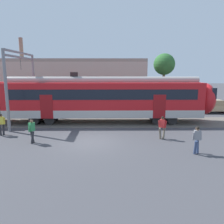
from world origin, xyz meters
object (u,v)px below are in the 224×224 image
object	(u,v)px
pedestrian_yellow	(1,123)
pedestrian_grey	(197,138)
pedestrian_red	(162,126)
parked_car_tan	(214,106)
pedestrian_green	(32,129)
commuter_train	(13,99)

from	to	relation	value
pedestrian_yellow	pedestrian_grey	distance (m)	13.85
pedestrian_red	parked_car_tan	bearing A→B (deg)	50.07
pedestrian_green	pedestrian_grey	bearing A→B (deg)	-11.43
pedestrian_green	parked_car_tan	world-z (taller)	pedestrian_green
pedestrian_yellow	pedestrian_green	size ratio (longest dim) A/B	1.00
pedestrian_yellow	parked_car_tan	size ratio (longest dim) A/B	0.41
parked_car_tan	commuter_train	bearing A→B (deg)	-167.28
pedestrian_green	parked_car_tan	size ratio (longest dim) A/B	0.41
pedestrian_grey	pedestrian_red	bearing A→B (deg)	114.42
pedestrian_grey	parked_car_tan	bearing A→B (deg)	61.21
pedestrian_green	parked_car_tan	distance (m)	20.67
commuter_train	pedestrian_green	bearing A→B (deg)	-57.99
pedestrian_yellow	pedestrian_green	world-z (taller)	same
parked_car_tan	pedestrian_green	bearing A→B (deg)	-147.79
pedestrian_grey	parked_car_tan	world-z (taller)	pedestrian_grey
pedestrian_yellow	pedestrian_grey	size ratio (longest dim) A/B	1.00
pedestrian_yellow	commuter_train	bearing A→B (deg)	101.94
commuter_train	pedestrian_green	size ratio (longest dim) A/B	22.83
pedestrian_yellow	pedestrian_grey	xyz separation A→B (m)	(13.26, -3.99, 0.00)
pedestrian_green	pedestrian_yellow	bearing A→B (deg)	147.20
pedestrian_yellow	pedestrian_red	distance (m)	11.98
pedestrian_yellow	parked_car_tan	bearing A→B (deg)	23.99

